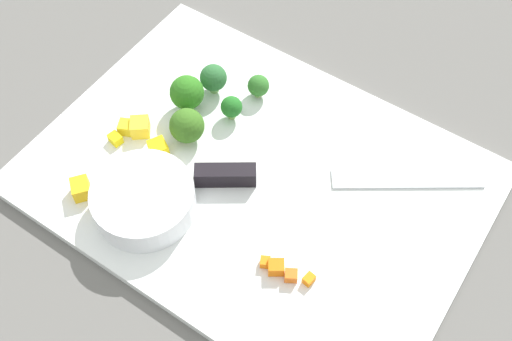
{
  "coord_description": "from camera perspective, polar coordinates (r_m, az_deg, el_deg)",
  "views": [
    {
      "loc": [
        -0.2,
        0.3,
        0.57
      ],
      "look_at": [
        0.0,
        0.0,
        0.02
      ],
      "focal_mm": 43.33,
      "sensor_mm": 36.0,
      "label": 1
    }
  ],
  "objects": [
    {
      "name": "carrot_dice_3",
      "position": [
        0.61,
        1.87,
        -8.91
      ],
      "size": [
        0.02,
        0.02,
        0.01
      ],
      "primitive_type": "cube",
      "rotation": [
        0.0,
        0.0,
        2.16
      ],
      "color": "orange",
      "rests_on": "cutting_board"
    },
    {
      "name": "carrot_dice_1",
      "position": [
        0.61,
        0.85,
        -8.45
      ],
      "size": [
        0.01,
        0.01,
        0.01
      ],
      "primitive_type": "cube",
      "rotation": [
        0.0,
        0.0,
        0.48
      ],
      "color": "orange",
      "rests_on": "cutting_board"
    },
    {
      "name": "carrot_dice_0",
      "position": [
        0.61,
        3.25,
        -9.66
      ],
      "size": [
        0.02,
        0.02,
        0.01
      ],
      "primitive_type": "cube",
      "rotation": [
        0.0,
        0.0,
        0.53
      ],
      "color": "orange",
      "rests_on": "cutting_board"
    },
    {
      "name": "broccoli_floret_1",
      "position": [
        0.71,
        -6.39,
        7.13
      ],
      "size": [
        0.04,
        0.04,
        0.05
      ],
      "color": "#8AB16D",
      "rests_on": "cutting_board"
    },
    {
      "name": "pepper_dice_3",
      "position": [
        0.71,
        -12.85,
        2.87
      ],
      "size": [
        0.02,
        0.01,
        0.01
      ],
      "primitive_type": "cube",
      "rotation": [
        0.0,
        0.0,
        2.92
      ],
      "color": "yellow",
      "rests_on": "cutting_board"
    },
    {
      "name": "prep_bowl",
      "position": [
        0.64,
        -10.33,
        -2.69
      ],
      "size": [
        0.11,
        0.11,
        0.03
      ],
      "primitive_type": "cylinder",
      "color": "white",
      "rests_on": "cutting_board"
    },
    {
      "name": "carrot_dice_2",
      "position": [
        0.61,
        4.91,
        -9.97
      ],
      "size": [
        0.01,
        0.01,
        0.01
      ],
      "primitive_type": "cube",
      "rotation": [
        0.0,
        0.0,
        1.42
      ],
      "color": "orange",
      "rests_on": "cutting_board"
    },
    {
      "name": "pepper_dice_4",
      "position": [
        0.69,
        -9.01,
        2.01
      ],
      "size": [
        0.03,
        0.03,
        0.02
      ],
      "primitive_type": "cube",
      "rotation": [
        0.0,
        0.0,
        2.63
      ],
      "color": "yellow",
      "rests_on": "cutting_board"
    },
    {
      "name": "ground_plane",
      "position": [
        0.68,
        -0.0,
        -1.04
      ],
      "size": [
        4.0,
        4.0,
        0.0
      ],
      "primitive_type": "plane",
      "color": "#63615E"
    },
    {
      "name": "broccoli_floret_2",
      "position": [
        0.68,
        -6.63,
        3.85
      ],
      "size": [
        0.04,
        0.04,
        0.04
      ],
      "color": "#97B365",
      "rests_on": "cutting_board"
    },
    {
      "name": "pepper_dice_0",
      "position": [
        0.67,
        -15.86,
        -1.62
      ],
      "size": [
        0.03,
        0.03,
        0.02
      ],
      "primitive_type": "cube",
      "rotation": [
        0.0,
        0.0,
        2.47
      ],
      "color": "yellow",
      "rests_on": "cutting_board"
    },
    {
      "name": "cutting_board",
      "position": [
        0.67,
        -0.0,
        -0.76
      ],
      "size": [
        0.47,
        0.34,
        0.01
      ],
      "primitive_type": "cube",
      "color": "white",
      "rests_on": "ground_plane"
    },
    {
      "name": "pepper_dice_2",
      "position": [
        0.71,
        -10.66,
        3.96
      ],
      "size": [
        0.03,
        0.03,
        0.02
      ],
      "primitive_type": "cube",
      "rotation": [
        0.0,
        0.0,
        2.23
      ],
      "color": "yellow",
      "rests_on": "cutting_board"
    },
    {
      "name": "broccoli_floret_0",
      "position": [
        0.7,
        -2.28,
        5.86
      ],
      "size": [
        0.02,
        0.02,
        0.03
      ],
      "color": "#83B157",
      "rests_on": "cutting_board"
    },
    {
      "name": "chef_knife",
      "position": [
        0.66,
        2.51,
        -0.54
      ],
      "size": [
        0.27,
        0.19,
        0.02
      ],
      "rotation": [
        0.0,
        0.0,
        3.74
      ],
      "color": "silver",
      "rests_on": "cutting_board"
    },
    {
      "name": "broccoli_floret_3",
      "position": [
        0.73,
        -3.95,
        8.51
      ],
      "size": [
        0.03,
        0.03,
        0.04
      ],
      "color": "#81AE6C",
      "rests_on": "cutting_board"
    },
    {
      "name": "pepper_dice_1",
      "position": [
        0.71,
        -11.86,
        3.93
      ],
      "size": [
        0.02,
        0.02,
        0.01
      ],
      "primitive_type": "cube",
      "rotation": [
        0.0,
        0.0,
        0.45
      ],
      "color": "yellow",
      "rests_on": "cutting_board"
    },
    {
      "name": "broccoli_floret_4",
      "position": [
        0.72,
        0.22,
        7.82
      ],
      "size": [
        0.03,
        0.03,
        0.03
      ],
      "color": "#98B169",
      "rests_on": "cutting_board"
    }
  ]
}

